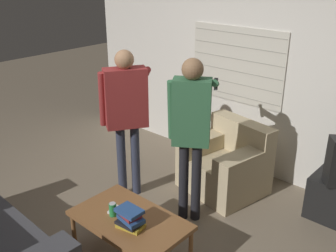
% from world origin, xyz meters
% --- Properties ---
extents(ground_plane, '(16.00, 16.00, 0.00)m').
position_xyz_m(ground_plane, '(0.00, 0.00, 0.00)').
color(ground_plane, '#7F705B').
extents(wall_back, '(5.20, 0.08, 2.55)m').
position_xyz_m(wall_back, '(-0.00, 2.03, 1.28)').
color(wall_back, silver).
rests_on(wall_back, ground_plane).
extents(armchair_beige, '(0.98, 0.91, 0.81)m').
position_xyz_m(armchair_beige, '(0.20, 1.38, 0.33)').
color(armchair_beige, '#C6B289').
rests_on(armchair_beige, ground_plane).
extents(coffee_table, '(1.03, 0.63, 0.44)m').
position_xyz_m(coffee_table, '(0.25, -0.21, 0.40)').
color(coffee_table, brown).
rests_on(coffee_table, ground_plane).
extents(person_left_standing, '(0.54, 0.77, 1.70)m').
position_xyz_m(person_left_standing, '(-0.57, 0.54, 1.08)').
color(person_left_standing, '#33384C').
rests_on(person_left_standing, ground_plane).
extents(person_right_standing, '(0.47, 0.83, 1.72)m').
position_xyz_m(person_right_standing, '(0.25, 0.64, 1.08)').
color(person_right_standing, black).
rests_on(person_right_standing, ground_plane).
extents(book_stack, '(0.25, 0.19, 0.17)m').
position_xyz_m(book_stack, '(0.34, -0.29, 0.52)').
color(book_stack, gold).
rests_on(book_stack, coffee_table).
extents(soda_can, '(0.07, 0.07, 0.13)m').
position_xyz_m(soda_can, '(0.11, -0.28, 0.50)').
color(soda_can, '#238E47').
rests_on(soda_can, coffee_table).
extents(spare_remote, '(0.06, 0.13, 0.02)m').
position_xyz_m(spare_remote, '(0.06, -0.23, 0.45)').
color(spare_remote, white).
rests_on(spare_remote, coffee_table).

